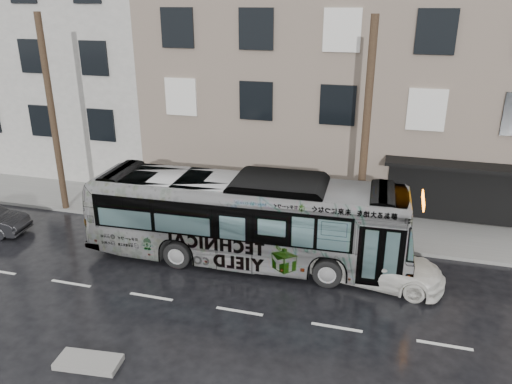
{
  "coord_description": "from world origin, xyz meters",
  "views": [
    {
      "loc": [
        7.5,
        -15.76,
        9.57
      ],
      "look_at": [
        2.36,
        2.5,
        2.28
      ],
      "focal_mm": 35.0,
      "sensor_mm": 36.0,
      "label": 1
    }
  ],
  "objects_px": {
    "utility_pole_rear": "(52,116)",
    "bus": "(247,219)",
    "utility_pole_front": "(365,138)",
    "sign_post": "(387,219)",
    "white_sedan": "(373,262)"
  },
  "relations": [
    {
      "from": "sign_post",
      "to": "bus",
      "type": "relative_size",
      "value": 0.19
    },
    {
      "from": "utility_pole_rear",
      "to": "bus",
      "type": "relative_size",
      "value": 0.72
    },
    {
      "from": "utility_pole_rear",
      "to": "bus",
      "type": "distance_m",
      "value": 10.59
    },
    {
      "from": "utility_pole_front",
      "to": "bus",
      "type": "distance_m",
      "value": 5.51
    },
    {
      "from": "bus",
      "to": "white_sedan",
      "type": "xyz_separation_m",
      "value": [
        4.85,
        -0.32,
        -1.01
      ]
    },
    {
      "from": "sign_post",
      "to": "utility_pole_front",
      "type": "bearing_deg",
      "value": 180.0
    },
    {
      "from": "utility_pole_rear",
      "to": "sign_post",
      "type": "bearing_deg",
      "value": 0.0
    },
    {
      "from": "sign_post",
      "to": "bus",
      "type": "distance_m",
      "value": 5.68
    },
    {
      "from": "utility_pole_front",
      "to": "utility_pole_rear",
      "type": "relative_size",
      "value": 1.0
    },
    {
      "from": "white_sedan",
      "to": "utility_pole_front",
      "type": "bearing_deg",
      "value": 24.08
    },
    {
      "from": "utility_pole_front",
      "to": "sign_post",
      "type": "bearing_deg",
      "value": 0.0
    },
    {
      "from": "utility_pole_rear",
      "to": "sign_post",
      "type": "distance_m",
      "value": 15.46
    },
    {
      "from": "utility_pole_rear",
      "to": "white_sedan",
      "type": "bearing_deg",
      "value": -10.01
    },
    {
      "from": "utility_pole_front",
      "to": "white_sedan",
      "type": "distance_m",
      "value": 4.77
    },
    {
      "from": "bus",
      "to": "sign_post",
      "type": "bearing_deg",
      "value": -68.1
    }
  ]
}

